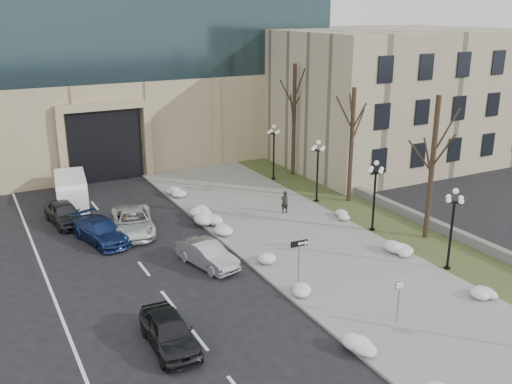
% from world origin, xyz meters
% --- Properties ---
extents(ground, '(160.00, 160.00, 0.00)m').
position_xyz_m(ground, '(0.00, 0.00, 0.00)').
color(ground, black).
rests_on(ground, ground).
extents(sidewalk, '(9.00, 40.00, 0.12)m').
position_xyz_m(sidewalk, '(3.50, 14.00, 0.06)').
color(sidewalk, gray).
rests_on(sidewalk, ground).
extents(curb, '(0.30, 40.00, 0.14)m').
position_xyz_m(curb, '(-1.00, 14.00, 0.07)').
color(curb, gray).
rests_on(curb, ground).
extents(grass_strip, '(4.00, 40.00, 0.10)m').
position_xyz_m(grass_strip, '(10.00, 14.00, 0.05)').
color(grass_strip, '#374221').
rests_on(grass_strip, ground).
extents(stone_wall, '(0.50, 30.00, 0.70)m').
position_xyz_m(stone_wall, '(12.00, 16.00, 0.35)').
color(stone_wall, slate).
rests_on(stone_wall, ground).
extents(classical_building, '(22.00, 18.12, 12.00)m').
position_xyz_m(classical_building, '(22.00, 27.98, 6.00)').
color(classical_building, tan).
rests_on(classical_building, ground).
extents(car_a, '(1.85, 4.40, 1.49)m').
position_xyz_m(car_a, '(-7.81, 6.05, 0.74)').
color(car_a, black).
rests_on(car_a, ground).
extents(car_b, '(2.48, 4.48, 1.40)m').
position_xyz_m(car_b, '(-3.21, 12.70, 0.70)').
color(car_b, '#A2A5AA').
rests_on(car_b, ground).
extents(car_c, '(3.21, 5.31, 1.44)m').
position_xyz_m(car_c, '(-7.64, 18.98, 0.72)').
color(car_c, navy).
rests_on(car_c, ground).
extents(car_d, '(3.55, 5.80, 1.50)m').
position_xyz_m(car_d, '(-5.45, 19.54, 0.75)').
color(car_d, white).
rests_on(car_d, ground).
extents(car_e, '(2.32, 4.62, 1.51)m').
position_xyz_m(car_e, '(-9.08, 23.25, 0.76)').
color(car_e, '#2E2F33').
rests_on(car_e, ground).
extents(pedestrian, '(0.59, 0.39, 1.61)m').
position_xyz_m(pedestrian, '(4.87, 17.89, 0.93)').
color(pedestrian, black).
rests_on(pedestrian, sidewalk).
extents(box_truck, '(2.93, 6.38, 1.95)m').
position_xyz_m(box_truck, '(-7.82, 27.33, 0.95)').
color(box_truck, white).
rests_on(box_truck, ground).
extents(one_way_sign, '(1.00, 0.28, 2.68)m').
position_xyz_m(one_way_sign, '(0.03, 7.99, 2.21)').
color(one_way_sign, slate).
rests_on(one_way_sign, ground).
extents(keep_sign, '(0.46, 0.19, 2.21)m').
position_xyz_m(keep_sign, '(2.05, 2.97, 1.62)').
color(keep_sign, slate).
rests_on(keep_sign, ground).
extents(snow_clump_b, '(1.10, 1.60, 0.36)m').
position_xyz_m(snow_clump_b, '(-0.65, 2.21, 0.30)').
color(snow_clump_b, white).
rests_on(snow_clump_b, sidewalk).
extents(snow_clump_c, '(1.10, 1.60, 0.36)m').
position_xyz_m(snow_clump_c, '(-0.57, 7.32, 0.30)').
color(snow_clump_c, white).
rests_on(snow_clump_c, sidewalk).
extents(snow_clump_d, '(1.10, 1.60, 0.36)m').
position_xyz_m(snow_clump_d, '(-0.31, 11.57, 0.30)').
color(snow_clump_d, white).
rests_on(snow_clump_d, sidewalk).
extents(snow_clump_e, '(1.10, 1.60, 0.36)m').
position_xyz_m(snow_clump_e, '(-0.32, 16.46, 0.30)').
color(snow_clump_e, white).
rests_on(snow_clump_e, sidewalk).
extents(snow_clump_f, '(1.10, 1.60, 0.36)m').
position_xyz_m(snow_clump_f, '(-0.57, 19.97, 0.30)').
color(snow_clump_f, white).
rests_on(snow_clump_f, sidewalk).
extents(snow_clump_g, '(1.10, 1.60, 0.36)m').
position_xyz_m(snow_clump_g, '(-0.63, 25.21, 0.30)').
color(snow_clump_g, white).
rests_on(snow_clump_g, sidewalk).
extents(snow_clump_h, '(1.10, 1.60, 0.36)m').
position_xyz_m(snow_clump_h, '(7.45, 3.16, 0.30)').
color(snow_clump_h, white).
rests_on(snow_clump_h, sidewalk).
extents(snow_clump_i, '(1.10, 1.60, 0.36)m').
position_xyz_m(snow_clump_i, '(7.37, 8.67, 0.30)').
color(snow_clump_i, white).
rests_on(snow_clump_i, sidewalk).
extents(snow_clump_j, '(1.10, 1.60, 0.36)m').
position_xyz_m(snow_clump_j, '(7.75, 15.14, 0.30)').
color(snow_clump_j, white).
rests_on(snow_clump_j, sidewalk).
extents(snow_clump_k, '(1.10, 1.60, 0.36)m').
position_xyz_m(snow_clump_k, '(-0.73, 18.59, 0.30)').
color(snow_clump_k, white).
rests_on(snow_clump_k, sidewalk).
extents(lamppost_a, '(1.18, 1.18, 4.76)m').
position_xyz_m(lamppost_a, '(8.30, 6.00, 3.07)').
color(lamppost_a, black).
rests_on(lamppost_a, ground).
extents(lamppost_b, '(1.18, 1.18, 4.76)m').
position_xyz_m(lamppost_b, '(8.30, 12.50, 3.07)').
color(lamppost_b, black).
rests_on(lamppost_b, ground).
extents(lamppost_c, '(1.18, 1.18, 4.76)m').
position_xyz_m(lamppost_c, '(8.30, 19.00, 3.07)').
color(lamppost_c, black).
rests_on(lamppost_c, ground).
extents(lamppost_d, '(1.18, 1.18, 4.76)m').
position_xyz_m(lamppost_d, '(8.30, 25.50, 3.07)').
color(lamppost_d, black).
rests_on(lamppost_d, ground).
extents(tree_near, '(3.20, 3.20, 9.00)m').
position_xyz_m(tree_near, '(10.50, 10.00, 5.83)').
color(tree_near, black).
rests_on(tree_near, ground).
extents(tree_mid, '(3.20, 3.20, 8.50)m').
position_xyz_m(tree_mid, '(10.50, 18.00, 5.50)').
color(tree_mid, black).
rests_on(tree_mid, ground).
extents(tree_far, '(3.20, 3.20, 9.50)m').
position_xyz_m(tree_far, '(10.50, 26.00, 6.15)').
color(tree_far, black).
rests_on(tree_far, ground).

